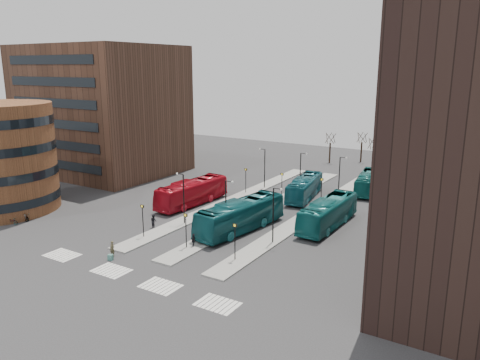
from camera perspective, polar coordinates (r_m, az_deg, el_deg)
The scene contains 22 objects.
ground at distance 42.94m, azimuth -18.45°, elevation -12.62°, with size 160.00×160.00×0.00m, color #2B2B2D.
island_left at distance 66.64m, azimuth -0.78°, elevation -2.37°, with size 2.50×45.00×0.15m, color gray.
island_mid at distance 63.74m, azimuth 3.79°, elevation -3.15°, with size 2.50×45.00×0.15m, color gray.
island_right at distance 61.31m, azimuth 8.75°, elevation -3.98°, with size 2.50×45.00×0.15m, color gray.
suitcase at distance 48.17m, azimuth -15.51°, elevation -9.07°, with size 0.46×0.37×0.58m, color #1B2C97.
red_bus at distance 64.37m, azimuth -5.86°, elevation -1.50°, with size 2.89×12.36×3.44m, color #AA0D1B.
teal_bus_a at distance 53.97m, azimuth 0.09°, elevation -4.32°, with size 3.07×13.13×3.66m, color #12565C.
teal_bus_b at distance 67.75m, azimuth 7.87°, elevation -0.92°, with size 2.64×11.29×3.14m, color #145A68.
teal_bus_c at distance 56.29m, azimuth 10.70°, elevation -3.94°, with size 2.86×12.20×3.40m, color #146666.
teal_bus_d at distance 73.06m, azimuth 15.31°, elevation -0.27°, with size 2.52×10.79×3.01m, color #125C59.
traveller at distance 48.83m, azimuth -15.31°, elevation -8.10°, with size 0.59×0.38×1.61m, color brown.
commuter_a at distance 56.08m, azimuth -10.48°, elevation -4.95°, with size 0.79×0.62×1.63m, color black.
commuter_b at distance 49.63m, azimuth -5.69°, elevation -7.35°, with size 0.88×0.37×1.51m, color black.
commuter_c at distance 51.27m, azimuth -3.71°, elevation -6.48°, with size 1.11×0.64×1.73m, color black.
bicycle_near at distance 62.70m, azimuth -26.06°, elevation -4.52°, with size 0.57×1.62×0.85m, color gray.
bicycle_mid at distance 63.39m, azimuth -24.98°, elevation -4.11°, with size 0.51×1.79×1.08m, color gray.
bicycle_far at distance 63.65m, azimuth -24.63°, elevation -4.08°, with size 0.60×1.73×0.91m, color gray.
crosswalk_stripes at distance 44.14m, azimuth -12.92°, elevation -11.48°, with size 22.35×2.40×0.01m.
office_block at distance 86.98m, azimuth -16.42°, elevation 8.19°, with size 25.00×20.12×22.00m.
sign_poles at distance 57.43m, azimuth 0.18°, elevation -2.60°, with size 12.45×22.12×3.65m.
lamp_posts at distance 60.82m, azimuth 3.48°, elevation -0.55°, with size 14.04×20.24×6.12m.
bare_trees at distance 92.36m, azimuth 13.76°, elevation 3.46°, with size 10.97×8.14×5.90m.
Camera 1 is at (30.41, -23.99, 18.54)m, focal length 35.00 mm.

